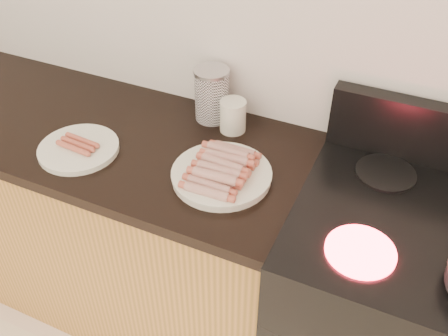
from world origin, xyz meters
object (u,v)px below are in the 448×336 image
at_px(main_plate, 222,176).
at_px(canister, 212,94).
at_px(side_plate, 79,149).
at_px(stove, 400,326).
at_px(mug, 233,116).

height_order(main_plate, canister, canister).
bearing_deg(canister, side_plate, -130.83).
bearing_deg(stove, canister, 162.69).
height_order(stove, mug, mug).
relative_size(stove, mug, 8.22).
height_order(main_plate, side_plate, main_plate).
xyz_separation_m(side_plate, canister, (0.31, 0.36, 0.09)).
height_order(canister, mug, canister).
distance_m(canister, mug, 0.11).
distance_m(main_plate, side_plate, 0.48).
bearing_deg(main_plate, side_plate, -171.76).
bearing_deg(stove, side_plate, -174.23).
distance_m(stove, mug, 0.88).
bearing_deg(mug, side_plate, -141.75).
bearing_deg(mug, main_plate, -73.62).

